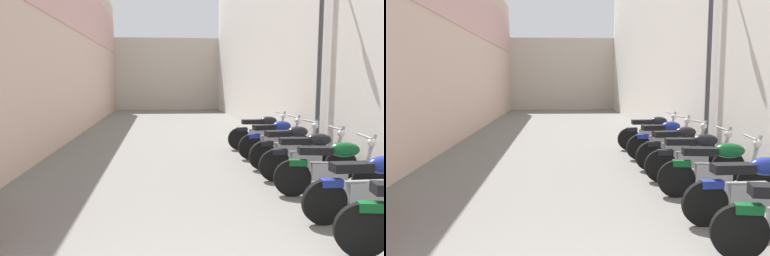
# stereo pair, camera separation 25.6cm
# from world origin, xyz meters

# --- Properties ---
(ground_plane) EXTENTS (38.81, 38.81, 0.00)m
(ground_plane) POSITION_xyz_m (0.00, 9.40, 0.00)
(ground_plane) COLOR slate
(building_left) EXTENTS (0.45, 22.81, 6.29)m
(building_left) POSITION_xyz_m (-3.43, 11.36, 3.18)
(building_left) COLOR beige
(building_left) RESTS_ON ground
(building_right) EXTENTS (0.45, 22.81, 7.57)m
(building_right) POSITION_xyz_m (3.44, 11.40, 3.79)
(building_right) COLOR silver
(building_right) RESTS_ON ground
(building_far_end) EXTENTS (9.48, 2.00, 4.47)m
(building_far_end) POSITION_xyz_m (0.00, 23.81, 2.23)
(building_far_end) COLOR beige
(building_far_end) RESTS_ON ground
(motorcycle_third) EXTENTS (1.85, 0.58, 1.04)m
(motorcycle_third) POSITION_xyz_m (2.30, 2.94, 0.50)
(motorcycle_third) COLOR black
(motorcycle_third) RESTS_ON ground
(motorcycle_fourth) EXTENTS (1.84, 0.58, 1.04)m
(motorcycle_fourth) POSITION_xyz_m (2.30, 4.09, 0.50)
(motorcycle_fourth) COLOR black
(motorcycle_fourth) RESTS_ON ground
(motorcycle_fifth) EXTENTS (1.85, 0.58, 1.04)m
(motorcycle_fifth) POSITION_xyz_m (2.30, 5.11, 0.50)
(motorcycle_fifth) COLOR black
(motorcycle_fifth) RESTS_ON ground
(motorcycle_sixth) EXTENTS (1.83, 0.58, 1.04)m
(motorcycle_sixth) POSITION_xyz_m (2.30, 6.18, 0.50)
(motorcycle_sixth) COLOR black
(motorcycle_sixth) RESTS_ON ground
(motorcycle_seventh) EXTENTS (1.84, 0.58, 1.04)m
(motorcycle_seventh) POSITION_xyz_m (2.30, 7.27, 0.50)
(motorcycle_seventh) COLOR black
(motorcycle_seventh) RESTS_ON ground
(motorcycle_eighth) EXTENTS (1.85, 0.58, 1.04)m
(motorcycle_eighth) POSITION_xyz_m (2.30, 8.48, 0.50)
(motorcycle_eighth) COLOR black
(motorcycle_eighth) RESTS_ON ground
(street_lamp) EXTENTS (0.79, 0.18, 4.95)m
(street_lamp) POSITION_xyz_m (3.00, 6.68, 2.88)
(street_lamp) COLOR #47474C
(street_lamp) RESTS_ON ground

